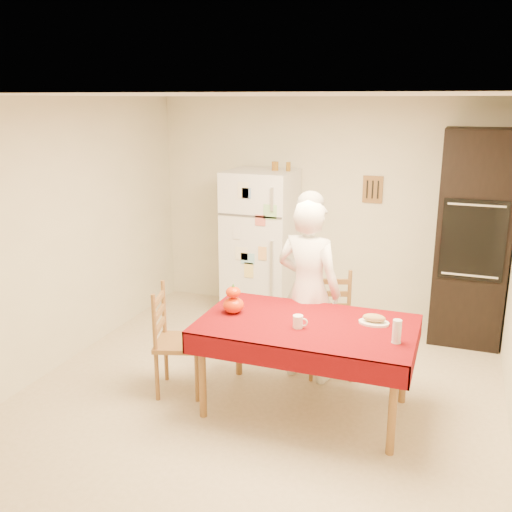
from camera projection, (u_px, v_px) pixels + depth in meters
The scene contains 17 objects.
floor at pixel (258, 397), 4.90m from camera, with size 4.50×4.50×0.00m, color tan.
room_shell at pixel (258, 212), 4.46m from camera, with size 4.02×4.52×2.51m.
refrigerator at pixel (260, 244), 6.58m from camera, with size 0.75×0.74×1.70m.
oven_cabinet at pixel (472, 238), 5.81m from camera, with size 0.70×0.62×2.20m.
dining_table at pixel (307, 331), 4.53m from camera, with size 1.70×1.00×0.76m.
chair_far at pixel (330, 319), 5.27m from camera, with size 0.52×0.51×0.95m.
chair_left at pixel (172, 336), 4.89m from camera, with size 0.50×0.52×0.95m.
seated_woman at pixel (308, 291), 5.05m from camera, with size 0.61×0.40×1.67m, color white.
coffee_mug at pixel (298, 322), 4.41m from camera, with size 0.08×0.08×0.10m, color white.
pumpkin_lower at pixel (233, 305), 4.71m from camera, with size 0.18×0.18×0.13m, color #C75804.
pumpkin_upper at pixel (233, 292), 4.68m from camera, with size 0.12×0.12×0.09m, color #DD3905.
wine_glass at pixel (397, 331), 4.13m from camera, with size 0.07×0.07×0.18m, color silver.
bread_plate at pixel (374, 323), 4.49m from camera, with size 0.24×0.24×0.02m, color white.
bread_loaf at pixel (374, 318), 4.48m from camera, with size 0.18×0.10×0.06m, color tan.
spice_jar_left at pixel (274, 166), 6.34m from camera, with size 0.05×0.05×0.10m, color #8E5719.
spice_jar_mid at pixel (276, 166), 6.33m from camera, with size 0.05×0.05×0.10m, color #8E5E19.
spice_jar_right at pixel (288, 167), 6.29m from camera, with size 0.05×0.05×0.10m, color brown.
Camera 1 is at (1.49, -4.13, 2.48)m, focal length 40.00 mm.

